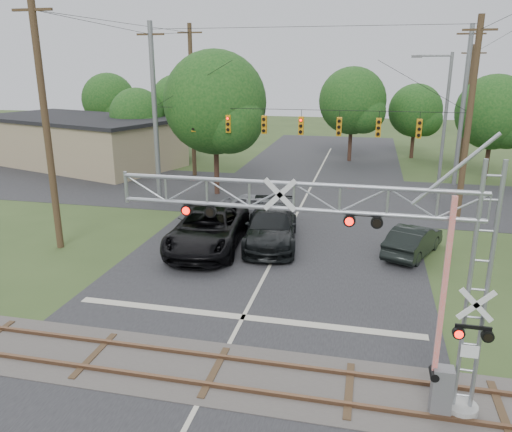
% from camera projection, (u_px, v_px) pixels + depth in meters
% --- Properties ---
extents(ground, '(160.00, 160.00, 0.00)m').
position_uv_depth(ground, '(192.00, 416.00, 13.16)').
color(ground, '#344720').
rests_on(ground, ground).
extents(road_main, '(14.00, 90.00, 0.02)m').
position_uv_depth(road_main, '(268.00, 270.00, 22.48)').
color(road_main, '#242426').
rests_on(road_main, ground).
extents(road_cross, '(90.00, 12.00, 0.02)m').
position_uv_depth(road_cross, '(307.00, 195.00, 35.55)').
color(road_cross, '#242426').
rests_on(road_cross, ground).
extents(railroad_track, '(90.00, 3.20, 0.17)m').
position_uv_depth(railroad_track, '(214.00, 372.00, 15.01)').
color(railroad_track, '#48413E').
rests_on(railroad_track, ground).
extents(crossing_gantry, '(9.72, 0.87, 6.85)m').
position_uv_depth(crossing_gantry, '(360.00, 258.00, 12.60)').
color(crossing_gantry, '#989792').
rests_on(crossing_gantry, ground).
extents(traffic_signal_span, '(19.34, 0.36, 11.50)m').
position_uv_depth(traffic_signal_span, '(316.00, 121.00, 29.98)').
color(traffic_signal_span, gray).
rests_on(traffic_signal_span, ground).
extents(pickup_black, '(3.93, 7.45, 2.00)m').
position_uv_depth(pickup_black, '(208.00, 229.00, 25.03)').
color(pickup_black, black).
rests_on(pickup_black, ground).
extents(car_dark, '(3.42, 6.64, 1.84)m').
position_uv_depth(car_dark, '(271.00, 227.00, 25.62)').
color(car_dark, black).
rests_on(car_dark, ground).
extents(sedan_silver, '(4.51, 2.05, 1.50)m').
position_uv_depth(sedan_silver, '(257.00, 207.00, 29.87)').
color(sedan_silver, gray).
rests_on(sedan_silver, ground).
extents(suv_dark, '(3.20, 4.74, 1.48)m').
position_uv_depth(suv_dark, '(413.00, 240.00, 24.17)').
color(suv_dark, black).
rests_on(suv_dark, ground).
extents(commercial_building, '(20.73, 14.84, 4.37)m').
position_uv_depth(commercial_building, '(79.00, 141.00, 46.05)').
color(commercial_building, '#9A8A67').
rests_on(commercial_building, ground).
extents(streetlight, '(2.58, 0.27, 9.68)m').
position_uv_depth(streetlight, '(442.00, 120.00, 32.78)').
color(streetlight, gray).
rests_on(streetlight, ground).
extents(utility_poles, '(25.10, 30.12, 13.05)m').
position_uv_depth(utility_poles, '(349.00, 112.00, 31.21)').
color(utility_poles, '#42331E').
rests_on(utility_poles, ground).
extents(treeline, '(53.76, 24.28, 9.95)m').
position_uv_depth(treeline, '(309.00, 108.00, 42.35)').
color(treeline, '#3B251B').
rests_on(treeline, ground).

